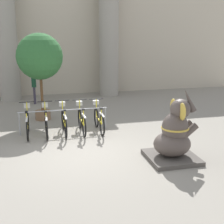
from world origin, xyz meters
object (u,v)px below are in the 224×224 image
at_px(bicycle_0, 28,123).
at_px(bicycle_2, 64,121).
at_px(person_pedestrian, 34,83).
at_px(potted_tree, 40,58).
at_px(bicycle_1, 46,123).
at_px(elephant_statue, 174,136).
at_px(bicycle_3, 82,120).
at_px(bicycle_4, 99,119).

height_order(bicycle_0, bicycle_2, same).
bearing_deg(bicycle_0, person_pedestrian, 87.16).
bearing_deg(potted_tree, bicycle_1, -88.28).
relative_size(bicycle_1, elephant_statue, 0.87).
height_order(bicycle_1, bicycle_2, same).
bearing_deg(bicycle_2, bicycle_3, -2.04).
bearing_deg(bicycle_0, bicycle_2, -1.42).
height_order(bicycle_0, bicycle_3, same).
height_order(bicycle_3, bicycle_4, same).
xyz_separation_m(bicycle_4, person_pedestrian, (-2.06, 4.70, 0.55)).
bearing_deg(bicycle_1, bicycle_3, -0.02).
height_order(bicycle_2, bicycle_3, same).
xyz_separation_m(bicycle_3, bicycle_4, (0.57, -0.01, 0.00)).
distance_m(bicycle_1, bicycle_3, 1.15).
bearing_deg(bicycle_2, bicycle_4, -1.66).
bearing_deg(bicycle_2, bicycle_0, 178.58).
xyz_separation_m(bicycle_1, elephant_statue, (3.14, -2.81, 0.23)).
bearing_deg(person_pedestrian, bicycle_2, -78.89).
bearing_deg(bicycle_4, elephant_statue, -63.07).
height_order(elephant_statue, person_pedestrian, elephant_statue).
distance_m(elephant_statue, person_pedestrian, 8.27).
relative_size(bicycle_0, bicycle_4, 1.00).
distance_m(bicycle_1, elephant_statue, 4.22).
bearing_deg(person_pedestrian, bicycle_3, -72.38).
xyz_separation_m(bicycle_1, bicycle_4, (1.72, -0.01, 0.00)).
bearing_deg(elephant_statue, bicycle_1, 138.21).
xyz_separation_m(bicycle_2, bicycle_3, (0.57, -0.02, 0.00)).
relative_size(bicycle_4, person_pedestrian, 1.02).
height_order(bicycle_3, person_pedestrian, person_pedestrian).
relative_size(bicycle_1, bicycle_2, 1.00).
xyz_separation_m(bicycle_0, potted_tree, (0.52, 1.83, 1.90)).
bearing_deg(bicycle_0, potted_tree, 74.22).
height_order(bicycle_0, elephant_statue, elephant_statue).
bearing_deg(bicycle_1, potted_tree, 91.72).
bearing_deg(elephant_statue, bicycle_0, 142.44).
height_order(bicycle_3, elephant_statue, elephant_statue).
bearing_deg(bicycle_0, bicycle_1, -4.83).
bearing_deg(bicycle_1, bicycle_4, -0.44).
distance_m(bicycle_3, elephant_statue, 3.45).
xyz_separation_m(bicycle_2, bicycle_4, (1.15, -0.03, 0.00)).
distance_m(bicycle_0, person_pedestrian, 4.68).
bearing_deg(person_pedestrian, elephant_statue, -65.08).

